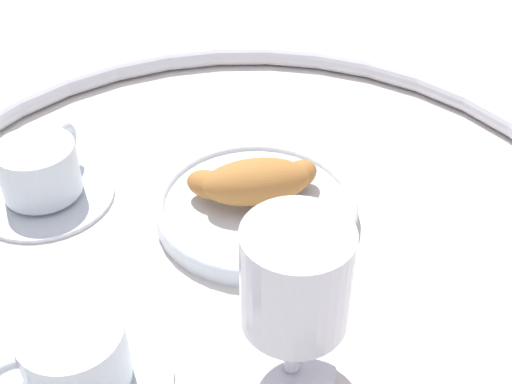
{
  "coord_description": "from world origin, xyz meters",
  "views": [
    {
      "loc": [
        -0.23,
        -0.41,
        0.43
      ],
      "look_at": [
        0.02,
        0.02,
        0.03
      ],
      "focal_mm": 48.51,
      "sensor_mm": 36.0,
      "label": 1
    }
  ],
  "objects_px": {
    "pastry_plate": "(256,208)",
    "juice_glass_left": "(296,282)",
    "coffee_cup_near": "(41,176)",
    "croissant_large": "(255,181)",
    "coffee_cup_far": "(75,363)"
  },
  "relations": [
    {
      "from": "croissant_large",
      "to": "coffee_cup_far",
      "type": "relative_size",
      "value": 0.95
    },
    {
      "from": "coffee_cup_near",
      "to": "juice_glass_left",
      "type": "relative_size",
      "value": 0.97
    },
    {
      "from": "juice_glass_left",
      "to": "croissant_large",
      "type": "bearing_deg",
      "value": 68.86
    },
    {
      "from": "coffee_cup_near",
      "to": "juice_glass_left",
      "type": "xyz_separation_m",
      "value": [
        0.1,
        -0.3,
        0.07
      ]
    },
    {
      "from": "coffee_cup_far",
      "to": "juice_glass_left",
      "type": "relative_size",
      "value": 0.97
    },
    {
      "from": "croissant_large",
      "to": "coffee_cup_near",
      "type": "height_order",
      "value": "croissant_large"
    },
    {
      "from": "pastry_plate",
      "to": "juice_glass_left",
      "type": "xyz_separation_m",
      "value": [
        -0.07,
        -0.17,
        0.08
      ]
    },
    {
      "from": "pastry_plate",
      "to": "juice_glass_left",
      "type": "height_order",
      "value": "juice_glass_left"
    },
    {
      "from": "croissant_large",
      "to": "coffee_cup_far",
      "type": "height_order",
      "value": "croissant_large"
    },
    {
      "from": "croissant_large",
      "to": "juice_glass_left",
      "type": "height_order",
      "value": "juice_glass_left"
    },
    {
      "from": "coffee_cup_far",
      "to": "juice_glass_left",
      "type": "distance_m",
      "value": 0.17
    },
    {
      "from": "pastry_plate",
      "to": "coffee_cup_near",
      "type": "height_order",
      "value": "coffee_cup_near"
    },
    {
      "from": "coffee_cup_near",
      "to": "juice_glass_left",
      "type": "distance_m",
      "value": 0.32
    },
    {
      "from": "pastry_plate",
      "to": "croissant_large",
      "type": "bearing_deg",
      "value": 70.12
    },
    {
      "from": "croissant_large",
      "to": "juice_glass_left",
      "type": "bearing_deg",
      "value": -111.14
    }
  ]
}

